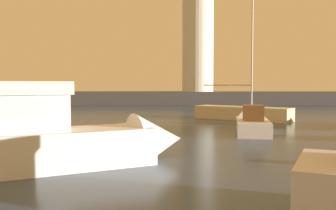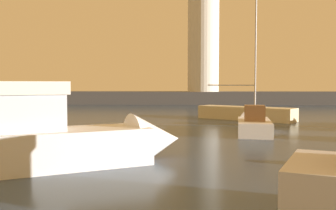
# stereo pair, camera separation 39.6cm
# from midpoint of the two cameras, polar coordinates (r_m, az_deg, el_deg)

# --- Properties ---
(ground_plane) EXTENTS (220.00, 220.00, 0.00)m
(ground_plane) POSITION_cam_midpoint_polar(r_m,az_deg,el_deg) (27.68, -4.02, -2.72)
(ground_plane) COLOR #2D3D51
(breakwater) EXTENTS (66.66, 4.47, 1.77)m
(breakwater) POSITION_cam_midpoint_polar(r_m,az_deg,el_deg) (54.24, -1.31, 1.07)
(breakwater) COLOR #423F3D
(breakwater) RESTS_ON ground_plane
(lighthouse) EXTENTS (4.32, 4.32, 19.31)m
(lighthouse) POSITION_cam_midpoint_polar(r_m,az_deg,el_deg) (54.80, 4.24, 11.60)
(lighthouse) COLOR silver
(lighthouse) RESTS_ON breakwater
(motorboat_0) EXTENTS (8.13, 5.74, 3.22)m
(motorboat_0) POSITION_cam_midpoint_polar(r_m,az_deg,el_deg) (13.60, -13.53, -5.08)
(motorboat_0) COLOR white
(motorboat_0) RESTS_ON ground_plane
(motorboat_2) EXTENTS (2.49, 6.05, 2.04)m
(motorboat_2) POSITION_cam_midpoint_polar(r_m,az_deg,el_deg) (23.36, 11.77, -2.65)
(motorboat_2) COLOR white
(motorboat_2) RESTS_ON ground_plane
(sailboat_moored) EXTENTS (7.37, 5.86, 10.44)m
(sailboat_moored) POSITION_cam_midpoint_polar(r_m,az_deg,el_deg) (30.88, 10.56, -1.10)
(sailboat_moored) COLOR beige
(sailboat_moored) RESTS_ON ground_plane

